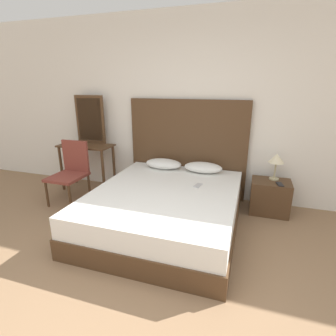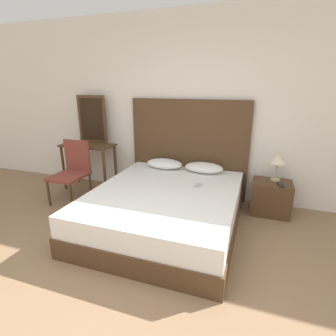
% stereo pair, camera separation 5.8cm
% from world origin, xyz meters
% --- Properties ---
extents(wall_back, '(10.00, 0.06, 2.70)m').
position_xyz_m(wall_back, '(0.00, 2.72, 1.35)').
color(wall_back, white).
rests_on(wall_back, ground_plane).
extents(bed, '(1.72, 2.04, 0.48)m').
position_xyz_m(bed, '(-0.13, 1.60, 0.24)').
color(bed, '#4C331E').
rests_on(bed, ground_plane).
extents(headboard, '(1.81, 0.05, 1.49)m').
position_xyz_m(headboard, '(-0.13, 2.64, 0.75)').
color(headboard, '#4C331E').
rests_on(headboard, ground_plane).
extents(pillow_left, '(0.55, 0.31, 0.14)m').
position_xyz_m(pillow_left, '(-0.44, 2.41, 0.55)').
color(pillow_left, white).
rests_on(pillow_left, bed).
extents(pillow_right, '(0.55, 0.31, 0.14)m').
position_xyz_m(pillow_right, '(0.17, 2.41, 0.55)').
color(pillow_right, white).
rests_on(pillow_right, bed).
extents(phone_on_bed, '(0.10, 0.16, 0.01)m').
position_xyz_m(phone_on_bed, '(0.21, 1.86, 0.48)').
color(phone_on_bed, '#B7B7BC').
rests_on(phone_on_bed, bed).
extents(nightstand, '(0.51, 0.39, 0.46)m').
position_xyz_m(nightstand, '(1.11, 2.38, 0.23)').
color(nightstand, '#4C331E').
rests_on(nightstand, ground_plane).
extents(table_lamp, '(0.20, 0.20, 0.36)m').
position_xyz_m(table_lamp, '(1.14, 2.46, 0.74)').
color(table_lamp, tan).
rests_on(table_lamp, nightstand).
extents(phone_on_nightstand, '(0.10, 0.16, 0.01)m').
position_xyz_m(phone_on_nightstand, '(1.20, 2.29, 0.46)').
color(phone_on_nightstand, black).
rests_on(phone_on_nightstand, nightstand).
extents(vanity_desk, '(0.87, 0.42, 0.76)m').
position_xyz_m(vanity_desk, '(-1.75, 2.36, 0.60)').
color(vanity_desk, '#4C331E').
rests_on(vanity_desk, ground_plane).
extents(vanity_mirror, '(0.52, 0.03, 0.77)m').
position_xyz_m(vanity_mirror, '(-1.75, 2.54, 1.15)').
color(vanity_mirror, '#4C331E').
rests_on(vanity_mirror, vanity_desk).
extents(chair, '(0.45, 0.52, 0.90)m').
position_xyz_m(chair, '(-1.72, 1.90, 0.49)').
color(chair, brown).
rests_on(chair, ground_plane).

